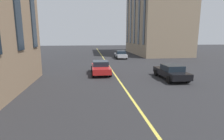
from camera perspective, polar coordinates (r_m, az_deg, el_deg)
lane_centre_line at (r=19.40m, az=0.49°, el=-0.82°), size 80.00×0.16×0.01m
car_black_trailing at (r=17.19m, az=18.71°, el=-0.55°), size 4.40×1.95×1.37m
car_silver_far at (r=31.73m, az=2.86°, el=5.02°), size 3.90×1.89×1.40m
car_red_parked_a at (r=18.62m, az=-3.72°, el=0.85°), size 4.40×1.95×1.37m
building_right_near at (r=41.83m, az=14.14°, el=16.93°), size 17.33×9.81×17.13m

